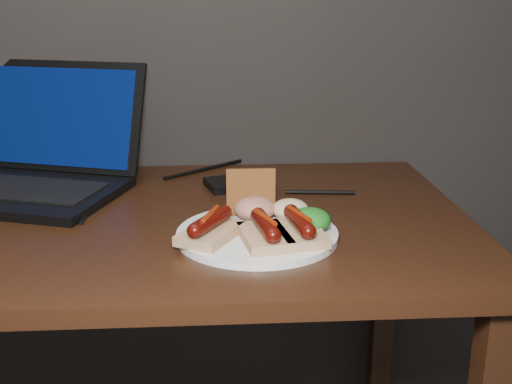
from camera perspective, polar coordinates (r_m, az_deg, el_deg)
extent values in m
cube|color=#311C0C|center=(1.20, -15.31, -2.89)|extent=(1.40, 0.70, 0.03)
cube|color=#311C0C|center=(1.65, 11.13, -11.01)|extent=(0.05, 0.05, 0.72)
cube|color=black|center=(1.35, -20.28, -0.06)|extent=(0.44, 0.37, 0.02)
cube|color=black|center=(1.34, -20.33, 0.37)|extent=(0.35, 0.24, 0.00)
cube|color=black|center=(1.46, -17.01, 6.49)|extent=(0.39, 0.20, 0.23)
cube|color=#07184A|center=(1.46, -17.01, 6.49)|extent=(0.35, 0.18, 0.20)
cube|color=black|center=(1.33, -1.55, 0.80)|extent=(0.15, 0.12, 0.02)
cylinder|color=black|center=(1.24, -14.71, -1.26)|extent=(0.02, 0.18, 0.01)
cylinder|color=black|center=(1.45, -4.63, 2.04)|extent=(0.18, 0.15, 0.01)
cylinder|color=black|center=(1.29, 5.70, -0.02)|extent=(0.14, 0.02, 0.01)
cylinder|color=silver|center=(1.06, 0.10, -3.80)|extent=(0.33, 0.33, 0.01)
cube|color=tan|center=(1.03, -4.06, -3.68)|extent=(0.12, 0.13, 0.02)
cylinder|color=#4E0A05|center=(1.02, -4.09, -2.60)|extent=(0.07, 0.09, 0.02)
sphere|color=#4E0A05|center=(0.98, -5.47, -3.45)|extent=(0.03, 0.02, 0.02)
sphere|color=#4E0A05|center=(1.06, -2.81, -1.81)|extent=(0.03, 0.02, 0.02)
cylinder|color=maroon|center=(1.02, -4.10, -1.94)|extent=(0.03, 0.07, 0.01)
cube|color=tan|center=(1.01, 0.82, -4.02)|extent=(0.09, 0.13, 0.02)
cylinder|color=#4E0A05|center=(1.00, 0.82, -2.93)|extent=(0.04, 0.10, 0.02)
sphere|color=#4E0A05|center=(0.96, 1.52, -3.89)|extent=(0.03, 0.02, 0.02)
sphere|color=#4E0A05|center=(1.05, 0.19, -2.05)|extent=(0.03, 0.02, 0.02)
cylinder|color=maroon|center=(1.00, 0.83, -2.25)|extent=(0.03, 0.07, 0.01)
cube|color=tan|center=(1.03, 3.84, -3.68)|extent=(0.09, 0.12, 0.02)
cylinder|color=#4E0A05|center=(1.02, 3.87, -2.60)|extent=(0.04, 0.10, 0.02)
sphere|color=#4E0A05|center=(0.98, 4.67, -3.53)|extent=(0.03, 0.02, 0.02)
sphere|color=#4E0A05|center=(1.06, 3.13, -1.75)|extent=(0.03, 0.02, 0.02)
cylinder|color=maroon|center=(1.02, 3.88, -1.94)|extent=(0.03, 0.07, 0.01)
cube|color=brown|center=(1.11, -0.46, -0.04)|extent=(0.08, 0.01, 0.08)
ellipsoid|color=#165110|center=(1.05, 4.79, -2.49)|extent=(0.07, 0.07, 0.04)
ellipsoid|color=maroon|center=(1.10, -0.08, -1.47)|extent=(0.07, 0.07, 0.04)
ellipsoid|color=beige|center=(1.11, 3.06, -1.56)|extent=(0.06, 0.06, 0.04)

